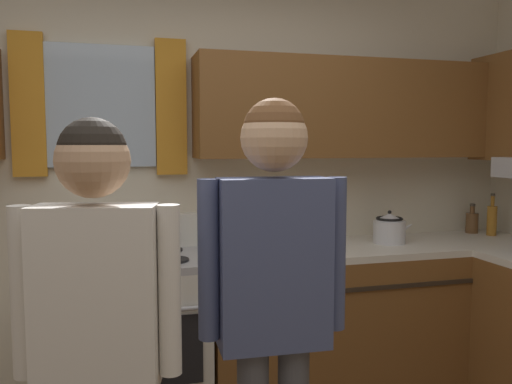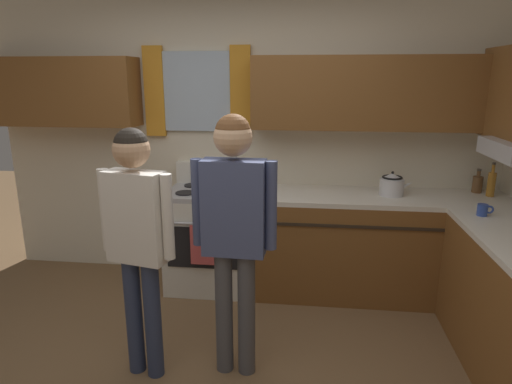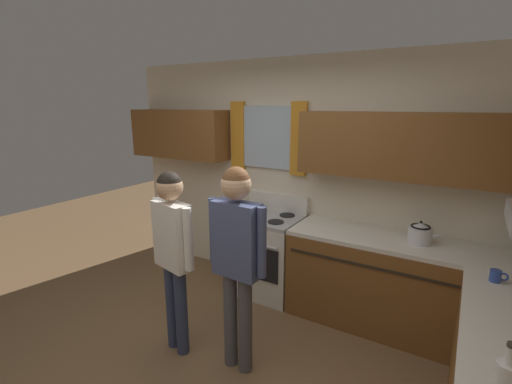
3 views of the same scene
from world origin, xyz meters
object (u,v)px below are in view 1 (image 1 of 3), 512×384
stove_oven (137,334)px  adult_in_plaid (274,281)px  adult_left (97,318)px  bottle_oil_amber (492,219)px  stovetop_kettle (389,228)px  bottle_squat_brown (472,222)px

stove_oven → adult_in_plaid: size_ratio=0.66×
stove_oven → adult_left: adult_left is taller
bottle_oil_amber → adult_in_plaid: (-1.95, -1.29, 0.04)m
adult_in_plaid → stovetop_kettle: bearing=47.1°
stove_oven → bottle_oil_amber: bottle_oil_amber is taller
stovetop_kettle → adult_left: bearing=-142.6°
bottle_squat_brown → adult_left: size_ratio=0.13×
stove_oven → stovetop_kettle: 1.64m
bottle_squat_brown → bottle_oil_amber: size_ratio=0.72×
stove_oven → bottle_oil_amber: size_ratio=3.85×
stovetop_kettle → bottle_squat_brown: bearing=14.0°
stove_oven → bottle_oil_amber: 2.43m
stovetop_kettle → adult_in_plaid: bearing=-132.9°
stovetop_kettle → adult_in_plaid: 1.67m
bottle_oil_amber → adult_left: 2.87m
stove_oven → bottle_oil_amber: bearing=1.9°
stove_oven → adult_left: 1.41m
adult_in_plaid → stove_oven: bearing=109.1°
adult_left → adult_in_plaid: adult_in_plaid is taller
stovetop_kettle → adult_in_plaid: adult_in_plaid is taller
adult_left → bottle_squat_brown: bearing=31.3°
bottle_oil_amber → stove_oven: bearing=-178.1°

